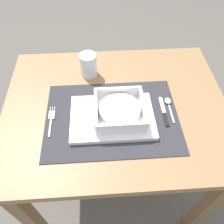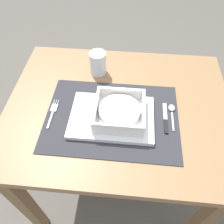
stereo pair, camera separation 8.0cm
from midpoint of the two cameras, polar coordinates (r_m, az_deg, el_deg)
ground_plane at (r=1.47m, az=2.59°, el=-16.70°), size 6.00×6.00×0.00m
dining_table at (r=0.95m, az=3.83°, el=-3.13°), size 0.84×0.66×0.71m
placemat at (r=0.82m, az=2.78°, el=-1.42°), size 0.47×0.34×0.00m
serving_plate at (r=0.81m, az=2.81°, el=-1.45°), size 0.29×0.20×0.02m
porridge_bowl at (r=0.79m, az=4.74°, el=-0.10°), size 0.17×0.17×0.05m
fork at (r=0.85m, az=-11.78°, el=0.02°), size 0.02×0.13×0.00m
spoon at (r=0.87m, az=17.16°, el=0.03°), size 0.02×0.11×0.01m
butter_knife at (r=0.84m, az=15.76°, el=-2.01°), size 0.01×0.14×0.01m
drinking_glass at (r=0.96m, az=-1.06°, el=11.65°), size 0.07×0.07×0.10m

